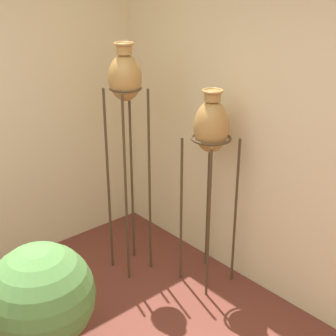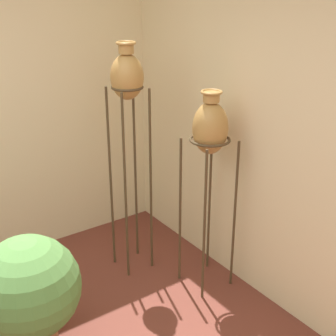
% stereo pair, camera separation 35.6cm
% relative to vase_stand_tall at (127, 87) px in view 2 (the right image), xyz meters
% --- Properties ---
extents(wall_right, '(0.06, 8.03, 2.70)m').
position_rel_vase_stand_tall_xyz_m(wall_right, '(0.65, -1.25, -0.21)').
color(wall_right, beige).
rests_on(wall_right, ground_plane).
extents(vase_stand_tall, '(0.26, 0.26, 1.88)m').
position_rel_vase_stand_tall_xyz_m(vase_stand_tall, '(0.00, 0.00, 0.00)').
color(vase_stand_tall, '#473823').
rests_on(vase_stand_tall, ground_plane).
extents(vase_stand_medium, '(0.32, 0.32, 1.58)m').
position_rel_vase_stand_tall_xyz_m(vase_stand_medium, '(0.35, -0.55, -0.28)').
color(vase_stand_medium, '#473823').
rests_on(vase_stand_medium, ground_plane).
extents(potted_plant, '(0.66, 0.66, 0.85)m').
position_rel_vase_stand_tall_xyz_m(potted_plant, '(-1.06, -0.51, -1.06)').
color(potted_plant, olive).
rests_on(potted_plant, ground_plane).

